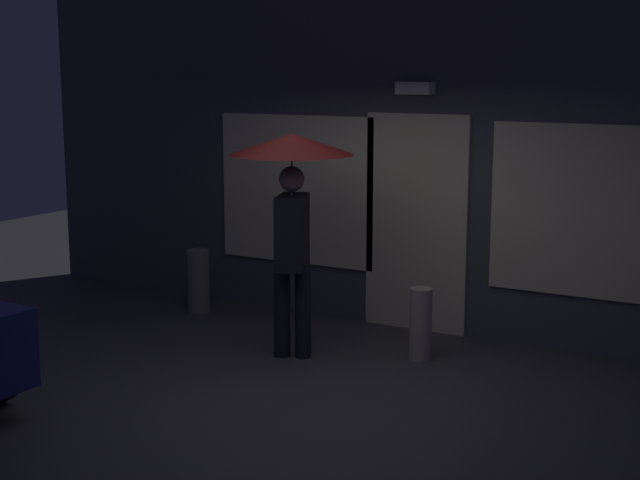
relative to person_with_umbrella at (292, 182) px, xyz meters
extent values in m
plane|color=#423F44|center=(0.59, -0.75, -1.64)|extent=(18.00, 18.00, 0.00)
cube|color=#4C4C56|center=(0.59, 1.60, 0.44)|extent=(9.67, 0.30, 4.16)
cube|color=beige|center=(0.59, 1.43, -0.54)|extent=(1.10, 0.04, 2.20)
cube|color=beige|center=(-0.83, 1.43, -0.29)|extent=(1.88, 0.04, 1.60)
cube|color=beige|center=(2.32, 1.43, -0.29)|extent=(1.88, 0.04, 1.60)
cube|color=white|center=(0.59, 1.35, 0.81)|extent=(0.36, 0.16, 0.12)
cylinder|color=black|center=(-0.09, -0.03, -1.22)|extent=(0.15, 0.15, 0.84)
cylinder|color=black|center=(0.09, 0.03, -1.22)|extent=(0.15, 0.15, 0.84)
cube|color=black|center=(0.00, 0.00, -0.46)|extent=(0.38, 0.51, 0.68)
cube|color=silver|center=(0.12, -0.04, -0.46)|extent=(0.07, 0.14, 0.54)
cube|color=navy|center=(0.12, -0.04, -0.48)|extent=(0.04, 0.06, 0.43)
sphere|color=#AC7778|center=(0.00, 0.00, 0.02)|extent=(0.23, 0.23, 0.23)
cylinder|color=slate|center=(0.00, 0.00, 0.00)|extent=(0.02, 0.02, 0.86)
cone|color=#4C0C0C|center=(0.00, 0.00, 0.34)|extent=(1.12, 1.12, 0.19)
cylinder|color=#B2A899|center=(1.06, 0.53, -1.30)|extent=(0.21, 0.21, 0.67)
cylinder|color=slate|center=(-1.74, 0.86, -1.29)|extent=(0.24, 0.24, 0.69)
camera|label=1|loc=(4.43, -7.16, 1.03)|focal=52.88mm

